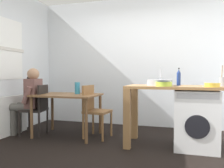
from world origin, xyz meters
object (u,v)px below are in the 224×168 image
at_px(bottle_tall_green, 179,78).
at_px(colander, 212,85).
at_px(seated_person, 29,98).
at_px(utensil_crock, 223,81).
at_px(mixing_bowl, 164,84).
at_px(dining_table, 67,100).
at_px(chair_person_seat, 38,107).
at_px(vase, 77,88).
at_px(chair_opposite, 94,108).
at_px(washing_machine, 196,119).

bearing_deg(bottle_tall_green, colander, -37.08).
relative_size(seated_person, utensil_crock, 4.01).
xyz_separation_m(mixing_bowl, colander, (0.64, -0.02, -0.00)).
height_order(dining_table, colander, colander).
bearing_deg(chair_person_seat, mixing_bowl, -105.05).
bearing_deg(seated_person, chair_person_seat, -90.00).
height_order(chair_person_seat, bottle_tall_green, bottle_tall_green).
relative_size(bottle_tall_green, utensil_crock, 0.90).
xyz_separation_m(dining_table, bottle_tall_green, (1.88, 0.01, 0.40)).
xyz_separation_m(seated_person, vase, (0.86, 0.21, 0.17)).
height_order(chair_opposite, mixing_bowl, mixing_bowl).
distance_m(chair_person_seat, mixing_bowl, 2.28).
relative_size(chair_opposite, bottle_tall_green, 3.35).
relative_size(dining_table, bottle_tall_green, 4.09).
relative_size(mixing_bowl, vase, 1.11).
distance_m(seated_person, colander, 3.04).
distance_m(bottle_tall_green, vase, 1.75).
xyz_separation_m(chair_opposite, washing_machine, (1.66, -0.15, -0.08)).
xyz_separation_m(dining_table, seated_person, (-0.71, -0.11, 0.03)).
distance_m(washing_machine, vase, 2.03).
relative_size(bottle_tall_green, colander, 1.34).
distance_m(chair_opposite, seated_person, 1.20).
relative_size(chair_person_seat, colander, 4.50).
bearing_deg(seated_person, colander, -103.53).
bearing_deg(utensil_crock, chair_person_seat, -179.17).
relative_size(chair_person_seat, mixing_bowl, 3.89).
height_order(dining_table, washing_machine, washing_machine).
distance_m(chair_person_seat, chair_opposite, 1.03).
xyz_separation_m(bottle_tall_green, mixing_bowl, (-0.20, -0.31, -0.09)).
xyz_separation_m(chair_person_seat, seated_person, (-0.16, -0.03, 0.16)).
bearing_deg(vase, dining_table, -146.31).
bearing_deg(colander, vase, 169.21).
distance_m(dining_table, chair_opposite, 0.50).
relative_size(dining_table, washing_machine, 1.28).
relative_size(utensil_crock, colander, 1.50).
height_order(bottle_tall_green, mixing_bowl, bottle_tall_green).
distance_m(mixing_bowl, utensil_crock, 0.85).
bearing_deg(bottle_tall_green, chair_person_seat, -177.59).
bearing_deg(bottle_tall_green, mixing_bowl, -123.04).
xyz_separation_m(utensil_crock, colander, (-0.18, -0.27, -0.04)).
xyz_separation_m(mixing_bowl, utensil_crock, (0.82, 0.25, 0.03)).
bearing_deg(dining_table, vase, 33.69).
xyz_separation_m(utensil_crock, vase, (-2.35, 0.14, -0.15)).
height_order(chair_opposite, utensil_crock, utensil_crock).
xyz_separation_m(chair_person_seat, bottle_tall_green, (2.43, 0.10, 0.53)).
height_order(seated_person, mixing_bowl, seated_person).
relative_size(chair_opposite, colander, 4.50).
xyz_separation_m(chair_person_seat, vase, (0.70, 0.19, 0.34)).
xyz_separation_m(dining_table, chair_person_seat, (-0.55, -0.09, -0.14)).
distance_m(chair_person_seat, seated_person, 0.23).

